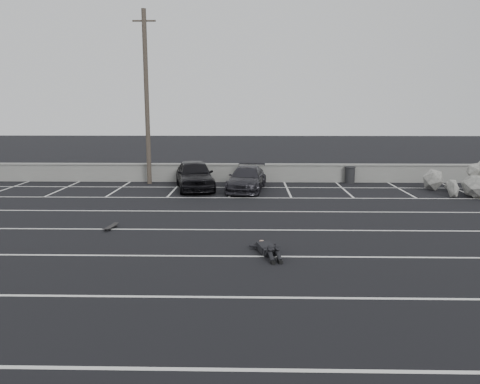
{
  "coord_description": "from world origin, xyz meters",
  "views": [
    {
      "loc": [
        1.99,
        -13.07,
        4.26
      ],
      "look_at": [
        1.61,
        5.04,
        1.0
      ],
      "focal_mm": 35.0,
      "sensor_mm": 36.0,
      "label": 1
    }
  ],
  "objects_px": {
    "skateboard": "(111,227)",
    "car_left": "(195,175)",
    "utility_pole": "(147,98)",
    "car_right": "(247,179)",
    "person": "(266,244)",
    "trash_bin": "(350,175)"
  },
  "relations": [
    {
      "from": "skateboard",
      "to": "car_left",
      "type": "bearing_deg",
      "value": 85.04
    },
    {
      "from": "utility_pole",
      "to": "skateboard",
      "type": "distance_m",
      "value": 11.23
    },
    {
      "from": "car_right",
      "to": "utility_pole",
      "type": "bearing_deg",
      "value": 167.1
    },
    {
      "from": "skateboard",
      "to": "car_right",
      "type": "bearing_deg",
      "value": 67.89
    },
    {
      "from": "skateboard",
      "to": "person",
      "type": "bearing_deg",
      "value": -16.61
    },
    {
      "from": "utility_pole",
      "to": "trash_bin",
      "type": "relative_size",
      "value": 10.07
    },
    {
      "from": "trash_bin",
      "to": "utility_pole",
      "type": "bearing_deg",
      "value": -178.0
    },
    {
      "from": "trash_bin",
      "to": "skateboard",
      "type": "distance_m",
      "value": 15.04
    },
    {
      "from": "utility_pole",
      "to": "trash_bin",
      "type": "height_order",
      "value": "utility_pole"
    },
    {
      "from": "car_left",
      "to": "person",
      "type": "xyz_separation_m",
      "value": [
        3.41,
        -10.94,
        -0.55
      ]
    },
    {
      "from": "utility_pole",
      "to": "skateboard",
      "type": "bearing_deg",
      "value": -85.72
    },
    {
      "from": "car_right",
      "to": "skateboard",
      "type": "relative_size",
      "value": 5.47
    },
    {
      "from": "car_left",
      "to": "utility_pole",
      "type": "bearing_deg",
      "value": 135.07
    },
    {
      "from": "trash_bin",
      "to": "person",
      "type": "bearing_deg",
      "value": -111.82
    },
    {
      "from": "trash_bin",
      "to": "person",
      "type": "relative_size",
      "value": 0.39
    },
    {
      "from": "utility_pole",
      "to": "person",
      "type": "distance_m",
      "value": 14.9
    },
    {
      "from": "car_left",
      "to": "utility_pole",
      "type": "distance_m",
      "value": 5.24
    },
    {
      "from": "utility_pole",
      "to": "skateboard",
      "type": "xyz_separation_m",
      "value": [
        0.76,
        -10.15,
        -4.75
      ]
    },
    {
      "from": "car_right",
      "to": "person",
      "type": "bearing_deg",
      "value": -78.67
    },
    {
      "from": "skateboard",
      "to": "utility_pole",
      "type": "bearing_deg",
      "value": 103.07
    },
    {
      "from": "person",
      "to": "car_right",
      "type": "bearing_deg",
      "value": 79.86
    },
    {
      "from": "car_left",
      "to": "car_right",
      "type": "distance_m",
      "value": 2.79
    }
  ]
}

